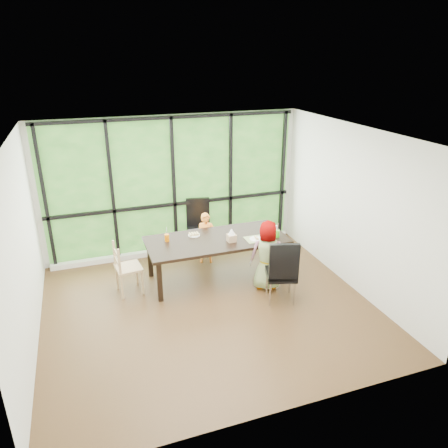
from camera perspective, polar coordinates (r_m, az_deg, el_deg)
The scene contains 23 objects.
ground at distance 6.79m, azimuth -2.01°, elevation -11.21°, with size 5.00×5.00×0.00m, color black.
back_wall at distance 8.21m, azimuth -6.86°, elevation 5.12°, with size 5.00×5.00×0.00m, color silver.
foliage_backdrop at distance 8.19m, azimuth -6.83°, elevation 5.08°, with size 4.80×0.02×2.65m, color #295220.
window_mullions at distance 8.15m, azimuth -6.76°, elevation 5.00°, with size 4.80×0.06×2.65m, color black, non-canonical shape.
window_sill at distance 8.59m, azimuth -6.32°, elevation -3.39°, with size 4.80×0.12×0.10m, color silver.
dining_table at distance 7.45m, azimuth -0.98°, elevation -4.63°, with size 2.41×1.07×0.75m, color black.
chair_window_leather at distance 8.32m, azimuth -3.38°, elevation -0.44°, with size 0.46×0.46×1.08m, color black.
chair_interior_leather at distance 6.78m, azimuth 7.73°, elevation -6.16°, with size 0.46×0.46×1.08m, color black.
chair_end_beech at distance 7.16m, azimuth -12.77°, elevation -5.75°, with size 0.42×0.40×0.90m, color tan.
child_toddler at distance 7.96m, azimuth -2.45°, elevation -1.90°, with size 0.36×0.24×0.98m, color orange.
child_older at distance 7.09m, azimuth 6.04°, elevation -4.19°, with size 0.59×0.38×1.20m, color slate.
placemat at distance 7.30m, azimuth 4.49°, elevation -2.00°, with size 0.41×0.30×0.01m, color tan.
plate_far at distance 7.43m, azimuth -4.06°, elevation -1.52°, with size 0.21×0.21×0.01m, color white.
plate_near at distance 7.28m, azimuth 4.39°, elevation -2.05°, with size 0.24×0.24×0.01m, color white.
orange_cup at distance 7.24m, azimuth -7.72°, elevation -1.84°, with size 0.08×0.08×0.12m, color orange.
green_cup at distance 7.40m, azimuth 7.21°, elevation -1.30°, with size 0.08×0.08×0.12m, color #46C422.
white_mug at distance 7.71m, azimuth 6.93°, elevation -0.47°, with size 0.08×0.08×0.08m, color white.
tissue_box at distance 7.17m, azimuth 1.02°, elevation -1.88°, with size 0.14×0.14×0.12m, color tan.
crepe_rolls_far at distance 7.42m, azimuth -4.07°, elevation -1.34°, with size 0.20×0.12×0.04m, color tan, non-canonical shape.
crepe_rolls_near at distance 7.27m, azimuth 4.40°, elevation -1.87°, with size 0.05×0.12×0.04m, color tan, non-canonical shape.
straw_white at distance 7.20m, azimuth -7.76°, elevation -1.10°, with size 0.01×0.01×0.20m, color white.
straw_pink at distance 7.36m, azimuth 7.24°, elevation -0.57°, with size 0.01×0.01×0.20m, color pink.
tissue at distance 7.13m, azimuth 1.03°, elevation -1.02°, with size 0.12×0.12×0.11m, color white.
Camera 1 is at (-1.65, -5.43, 3.74)m, focal length 33.87 mm.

